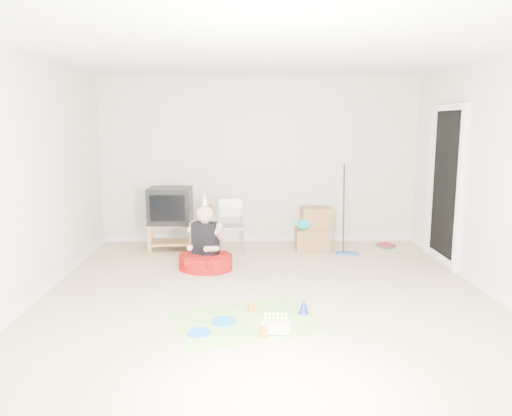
{
  "coord_description": "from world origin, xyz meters",
  "views": [
    {
      "loc": [
        -0.23,
        -5.38,
        1.89
      ],
      "look_at": [
        -0.1,
        0.4,
        0.9
      ],
      "focal_mm": 35.0,
      "sensor_mm": 36.0,
      "label": 1
    }
  ],
  "objects_px": {
    "cardboard_boxes": "(313,230)",
    "seated_woman": "(206,253)",
    "tv_stand": "(171,234)",
    "crt_tv": "(170,205)",
    "birthday_cake": "(276,328)",
    "folding_chair": "(231,227)"
  },
  "relations": [
    {
      "from": "cardboard_boxes",
      "to": "seated_woman",
      "type": "bearing_deg",
      "value": -147.86
    },
    {
      "from": "tv_stand",
      "to": "seated_woman",
      "type": "bearing_deg",
      "value": -59.6
    },
    {
      "from": "crt_tv",
      "to": "seated_woman",
      "type": "relative_size",
      "value": 0.61
    },
    {
      "from": "crt_tv",
      "to": "cardboard_boxes",
      "type": "relative_size",
      "value": 0.96
    },
    {
      "from": "seated_woman",
      "to": "birthday_cake",
      "type": "relative_size",
      "value": 3.53
    },
    {
      "from": "tv_stand",
      "to": "folding_chair",
      "type": "height_order",
      "value": "folding_chair"
    },
    {
      "from": "tv_stand",
      "to": "cardboard_boxes",
      "type": "height_order",
      "value": "cardboard_boxes"
    },
    {
      "from": "tv_stand",
      "to": "birthday_cake",
      "type": "distance_m",
      "value": 3.32
    },
    {
      "from": "folding_chair",
      "to": "birthday_cake",
      "type": "bearing_deg",
      "value": -80.43
    },
    {
      "from": "folding_chair",
      "to": "birthday_cake",
      "type": "relative_size",
      "value": 2.78
    },
    {
      "from": "tv_stand",
      "to": "birthday_cake",
      "type": "bearing_deg",
      "value": -65.33
    },
    {
      "from": "folding_chair",
      "to": "crt_tv",
      "type": "bearing_deg",
      "value": 168.77
    },
    {
      "from": "tv_stand",
      "to": "crt_tv",
      "type": "relative_size",
      "value": 1.11
    },
    {
      "from": "crt_tv",
      "to": "folding_chair",
      "type": "relative_size",
      "value": 0.77
    },
    {
      "from": "tv_stand",
      "to": "folding_chair",
      "type": "xyz_separation_m",
      "value": [
        0.91,
        -0.18,
        0.14
      ]
    },
    {
      "from": "birthday_cake",
      "to": "cardboard_boxes",
      "type": "bearing_deg",
      "value": 75.81
    },
    {
      "from": "folding_chair",
      "to": "tv_stand",
      "type": "bearing_deg",
      "value": 168.77
    },
    {
      "from": "cardboard_boxes",
      "to": "seated_woman",
      "type": "relative_size",
      "value": 0.63
    },
    {
      "from": "tv_stand",
      "to": "seated_woman",
      "type": "height_order",
      "value": "seated_woman"
    },
    {
      "from": "birthday_cake",
      "to": "folding_chair",
      "type": "bearing_deg",
      "value": 99.57
    },
    {
      "from": "crt_tv",
      "to": "folding_chair",
      "type": "xyz_separation_m",
      "value": [
        0.91,
        -0.18,
        -0.29
      ]
    },
    {
      "from": "cardboard_boxes",
      "to": "birthday_cake",
      "type": "bearing_deg",
      "value": -104.19
    }
  ]
}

